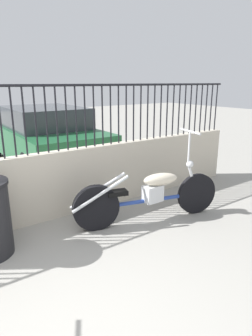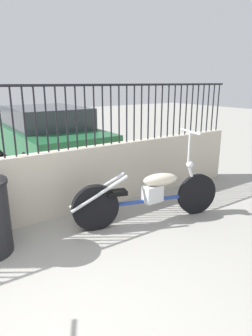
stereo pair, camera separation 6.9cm
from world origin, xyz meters
TOP-DOWN VIEW (x-y plane):
  - motorcycle_blue at (1.97, 1.32)m, footprint 2.19×0.80m
  - car_green at (2.00, 5.27)m, footprint 1.80×4.39m

SIDE VIEW (x-z plane):
  - motorcycle_blue at x=1.97m, z-range -0.25..1.05m
  - car_green at x=2.00m, z-range 0.01..1.40m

